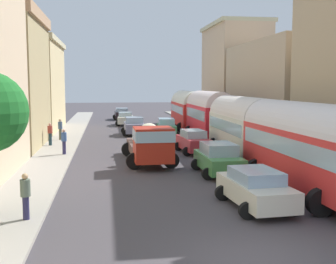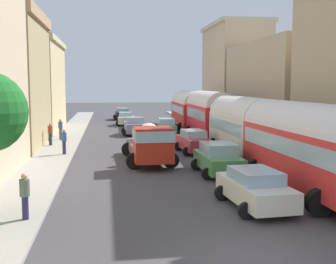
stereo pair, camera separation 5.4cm
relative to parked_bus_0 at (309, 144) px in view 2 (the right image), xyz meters
name	(u,v)px [view 2 (the right image)]	position (x,y,z in m)	size (l,w,h in m)	color
ground_plane	(151,138)	(-4.60, 20.50, -2.14)	(154.00, 154.00, 0.00)	#443F44
sidewalk_left	(67,138)	(-11.85, 20.50, -2.07)	(2.50, 70.00, 0.14)	#A39D92
sidewalk_right	(231,136)	(2.65, 20.50, -2.07)	(2.50, 70.00, 0.14)	#9E998D
building_left_2	(11,80)	(-15.22, 15.80, 2.83)	(4.65, 9.88, 9.88)	tan
building_left_3	(36,85)	(-15.39, 27.79, 2.41)	(5.03, 12.80, 9.06)	beige
building_right_2	(274,90)	(6.09, 19.36, 2.02)	(4.37, 14.96, 8.33)	tan
building_right_3	(235,74)	(6.66, 32.98, 3.73)	(6.07, 10.82, 11.71)	#D7B590
parked_bus_0	(309,144)	(0.00, 0.00, 0.00)	(3.38, 9.95, 3.88)	red
parked_bus_1	(243,125)	(0.00, 9.00, -0.01)	(3.40, 8.38, 3.90)	silver
parked_bus_2	(209,113)	(0.00, 18.00, 0.13)	(3.33, 8.29, 4.10)	red
parked_bus_3	(189,108)	(0.00, 27.00, 0.05)	(3.52, 9.58, 3.99)	red
cargo_truck_0	(150,143)	(-5.97, 7.79, -0.92)	(3.04, 7.42, 2.37)	#AE2616
car_0	(134,126)	(-5.91, 22.81, -1.31)	(2.36, 3.67, 1.66)	gray
car_1	(126,119)	(-6.26, 32.70, -1.38)	(2.42, 4.12, 1.50)	silver
car_2	(122,114)	(-6.38, 41.00, -1.36)	(2.41, 4.11, 1.54)	black
car_3	(255,188)	(-2.94, -1.76, -1.39)	(2.49, 4.19, 1.46)	beige
car_4	(218,159)	(-2.74, 4.44, -1.33)	(2.39, 4.08, 1.62)	#468D47
car_5	(193,141)	(-2.62, 11.57, -1.35)	(2.30, 4.04, 1.57)	#AB2C32
car_6	(167,128)	(-3.14, 21.09, -1.32)	(2.33, 4.28, 1.64)	#428B54
pedestrian_0	(61,128)	(-12.18, 19.06, -1.08)	(0.49, 0.49, 1.85)	#4C4E3F
pedestrian_1	(50,133)	(-12.59, 15.78, -1.12)	(0.40, 0.40, 1.80)	#1F343D
pedestrian_3	(25,195)	(-11.14, -2.45, -1.17)	(0.46, 0.46, 1.70)	#2A284D
pedestrian_4	(64,141)	(-11.17, 11.35, -1.13)	(0.49, 0.49, 1.77)	#2B274E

